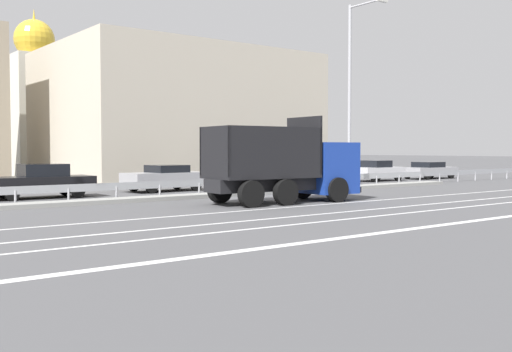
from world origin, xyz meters
The scene contains 19 objects.
ground_plane centered at (0.00, 0.00, 0.00)m, with size 320.00×320.00×0.00m, color #4C4C4F.
lane_strip_0 centered at (-1.17, -4.05, 0.00)m, with size 55.14×0.16×0.01m, color silver.
lane_strip_1 centered at (-1.17, -6.54, 0.00)m, with size 55.14×0.16×0.01m, color silver.
lane_strip_2 centered at (-1.17, -8.12, 0.00)m, with size 55.14×0.16×0.01m, color silver.
lane_strip_3 centered at (-1.17, -10.77, 0.00)m, with size 55.14×0.16×0.01m, color silver.
lane_strip_4 centered at (-1.17, -10.93, 0.00)m, with size 55.14×0.16×0.01m, color silver.
median_island centered at (0.00, 1.84, 0.09)m, with size 30.32×1.10×0.18m, color gray.
median_guardrail centered at (0.00, 2.69, 0.57)m, with size 55.14×0.09×0.78m.
dump_truck centered at (-0.31, -2.31, 1.30)m, with size 6.86×3.06×3.59m.
median_road_sign centered at (2.60, 1.84, 1.39)m, with size 0.82×0.16×2.57m.
street_lamp_1 centered at (7.04, 1.53, 5.58)m, with size 0.71×2.51×10.11m.
parked_car_2 centered at (-8.40, 6.11, 0.77)m, with size 4.67×2.12×1.56m.
parked_car_3 centered at (-1.74, 6.58, 0.72)m, with size 4.43×2.19×1.39m.
parked_car_4 centered at (3.80, 6.59, 0.78)m, with size 4.22×1.99×1.58m.
parked_car_5 centered at (9.24, 5.92, 0.76)m, with size 4.82×2.06×1.47m.
parked_car_6 centered at (14.93, 6.58, 0.73)m, with size 3.92×2.05×1.44m.
parked_car_7 centered at (20.62, 6.33, 0.67)m, with size 4.67×2.01×1.27m.
background_building_1 centered at (4.64, 16.26, 4.51)m, with size 17.19×13.21×9.02m, color beige.
church_tower centered at (-1.38, 28.92, 6.27)m, with size 3.60×3.60×13.71m.
Camera 1 is at (-17.24, -21.28, 2.22)m, focal length 42.00 mm.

